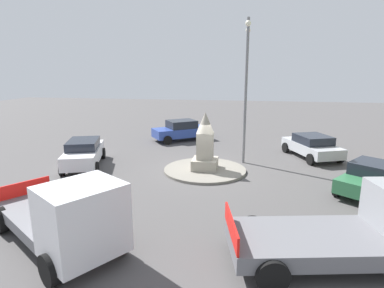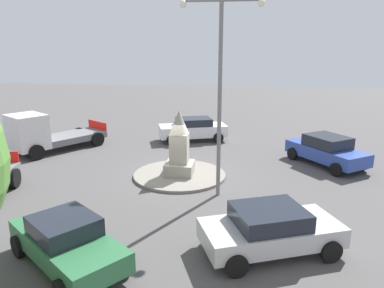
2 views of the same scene
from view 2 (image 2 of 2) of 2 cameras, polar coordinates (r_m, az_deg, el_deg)
The scene contains 9 objects.
ground_plane at distance 17.15m, azimuth -1.95°, elevation -5.04°, with size 80.00×80.00×0.00m, color #4F4C4C.
traffic_island at distance 17.13m, azimuth -1.96°, elevation -4.85°, with size 4.30×4.30×0.13m, color gray.
monument at distance 16.71m, azimuth -2.00°, elevation -0.44°, with size 1.29×1.29×3.00m.
streetlamp at distance 13.98m, azimuth 4.42°, elevation 10.32°, with size 3.07×0.28×7.87m.
car_white_near_island at distance 23.30m, azimuth 0.15°, elevation 2.39°, with size 4.53×2.92×1.48m.
car_blue_waiting at distance 19.76m, azimuth 20.29°, elevation -0.89°, with size 3.84×4.42×1.52m.
car_silver_far_side at distance 11.16m, azimuth 12.15°, elevation -12.84°, with size 4.42×3.21×1.39m.
car_green_parked_left at distance 10.92m, azimuth -19.03°, elevation -14.15°, with size 4.22×3.80×1.41m.
truck_white_passing at distance 22.24m, azimuth -22.18°, elevation 1.44°, with size 4.60×5.50×2.32m.
Camera 2 is at (2.77, -15.87, 5.89)m, focal length 34.10 mm.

